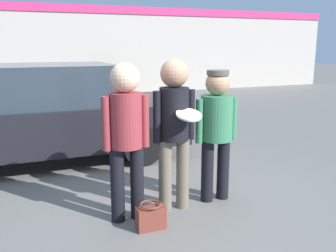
{
  "coord_description": "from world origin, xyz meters",
  "views": [
    {
      "loc": [
        -1.65,
        -3.93,
        1.88
      ],
      "look_at": [
        -0.04,
        0.03,
        0.96
      ],
      "focal_mm": 40.0,
      "sensor_mm": 36.0,
      "label": 1
    }
  ],
  "objects": [
    {
      "name": "parked_car_near",
      "position": [
        -1.25,
        2.37,
        0.78
      ],
      "size": [
        4.38,
        1.87,
        1.58
      ],
      "color": "black",
      "rests_on": "ground"
    },
    {
      "name": "shrub",
      "position": [
        2.01,
        9.82,
        0.59
      ],
      "size": [
        1.19,
        1.19,
        1.19
      ],
      "color": "#387A3D",
      "rests_on": "ground"
    },
    {
      "name": "handbag",
      "position": [
        -0.46,
        -0.53,
        0.14
      ],
      "size": [
        0.3,
        0.23,
        0.28
      ],
      "color": "brown",
      "rests_on": "ground"
    },
    {
      "name": "person_middle_with_frisbee",
      "position": [
        -0.04,
        -0.16,
        1.04
      ],
      "size": [
        0.5,
        0.55,
        1.74
      ],
      "color": "#665B4C",
      "rests_on": "ground"
    },
    {
      "name": "person_right",
      "position": [
        0.54,
        -0.1,
        0.96
      ],
      "size": [
        0.55,
        0.38,
        1.6
      ],
      "color": "black",
      "rests_on": "ground"
    },
    {
      "name": "ground_plane",
      "position": [
        0.0,
        0.0,
        0.0
      ],
      "size": [
        56.0,
        56.0,
        0.0
      ],
      "primitive_type": "plane",
      "color": "#66635E"
    },
    {
      "name": "person_left",
      "position": [
        -0.61,
        -0.21,
        1.02
      ],
      "size": [
        0.51,
        0.34,
        1.71
      ],
      "color": "black",
      "rests_on": "ground"
    },
    {
      "name": "storefront_building",
      "position": [
        0.0,
        10.6,
        1.7
      ],
      "size": [
        24.0,
        0.22,
        3.35
      ],
      "color": "#B2A89E",
      "rests_on": "ground"
    }
  ]
}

